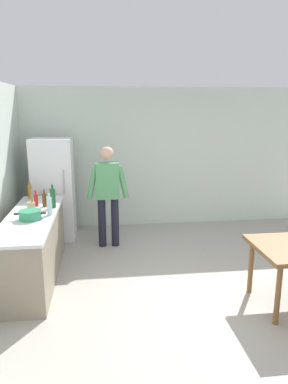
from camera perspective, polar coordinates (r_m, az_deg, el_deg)
ground_plane at (r=4.62m, az=7.34°, el=-16.58°), size 14.00×14.00×0.00m
wall_back at (r=7.01m, az=1.66°, el=5.57°), size 6.40×0.12×2.70m
kitchen_counter at (r=5.11m, az=-17.46°, el=-8.45°), size 0.64×2.20×0.90m
refrigerator at (r=6.48m, az=-14.39°, el=0.47°), size 0.70×0.67×1.80m
person at (r=5.87m, az=-5.88°, el=0.28°), size 0.70×0.22×1.70m
cooking_pot at (r=4.78m, az=-17.96°, el=-3.55°), size 0.40×0.28×0.12m
utensil_jar at (r=5.10m, az=-17.80°, el=-2.28°), size 0.11×0.11×0.32m
bottle_sauce_red at (r=5.38m, az=-17.10°, el=-1.23°), size 0.06×0.06×0.24m
bottle_beer_brown at (r=5.33m, az=-15.83°, el=-1.19°), size 0.06×0.06×0.26m
bottle_wine_green at (r=5.23m, az=-14.54°, el=-0.93°), size 0.08×0.08×0.34m
bottle_water_clear at (r=4.88m, az=-15.05°, el=-2.20°), size 0.07×0.07×0.30m
bottle_oil_amber at (r=5.87m, az=-18.01°, el=0.09°), size 0.06×0.06×0.28m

